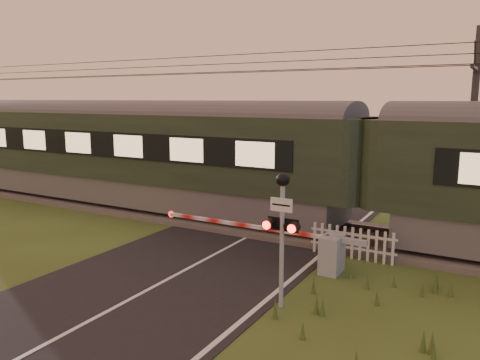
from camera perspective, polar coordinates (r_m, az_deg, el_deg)
The scene contains 9 objects.
ground at distance 11.86m, azimuth -10.88°, elevation -12.97°, with size 160.00×160.00×0.00m, color #35441A.
road at distance 11.69m, azimuth -11.57°, elevation -13.30°, with size 6.00×140.00×0.03m.
track_bed at distance 17.02m, azimuth 3.46°, elevation -5.47°, with size 140.00×3.40×0.39m.
overhead_wires at distance 16.45m, azimuth 3.67°, elevation 13.91°, with size 120.00×0.62×0.62m.
train at distance 15.34m, azimuth 15.67°, elevation 1.27°, with size 44.74×3.09×4.17m.
boom_gate at distance 12.85m, azimuth 9.85°, elevation -8.41°, with size 6.34×0.78×1.04m.
crossing_signal at distance 10.13m, azimuth 5.17°, elevation -4.40°, with size 0.77×0.34×3.03m.
picket_fence at distance 13.96m, azimuth 13.53°, elevation -7.46°, with size 2.51×0.08×0.93m.
catenary_mast at distance 17.03m, azimuth 26.40°, elevation 5.47°, with size 0.21×2.46×6.84m.
Camera 1 is at (7.18, -8.25, 4.58)m, focal length 35.00 mm.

